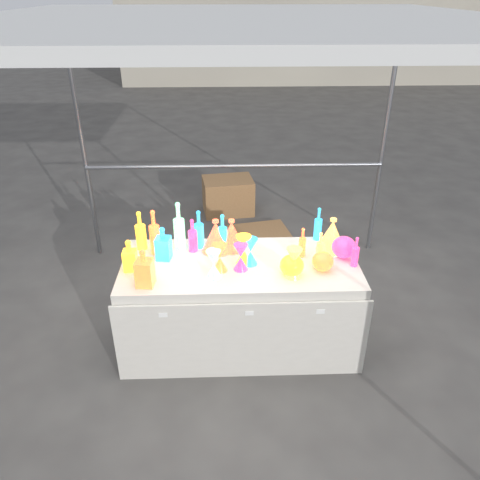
{
  "coord_description": "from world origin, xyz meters",
  "views": [
    {
      "loc": [
        -0.11,
        -3.04,
        2.62
      ],
      "look_at": [
        0.0,
        0.0,
        0.95
      ],
      "focal_mm": 35.0,
      "sensor_mm": 36.0,
      "label": 1
    }
  ],
  "objects_px": {
    "decanter_0": "(130,255)",
    "globe_0": "(292,266)",
    "display_table": "(240,304)",
    "lampshade_0": "(216,235)",
    "hourglass_0": "(220,258)",
    "cardboard_box_closed": "(228,196)"
  },
  "relations": [
    {
      "from": "decanter_0",
      "to": "display_table",
      "type": "bearing_deg",
      "value": 3.11
    },
    {
      "from": "hourglass_0",
      "to": "globe_0",
      "type": "distance_m",
      "value": 0.53
    },
    {
      "from": "decanter_0",
      "to": "lampshade_0",
      "type": "height_order",
      "value": "lampshade_0"
    },
    {
      "from": "cardboard_box_closed",
      "to": "decanter_0",
      "type": "height_order",
      "value": "decanter_0"
    },
    {
      "from": "cardboard_box_closed",
      "to": "display_table",
      "type": "bearing_deg",
      "value": -96.49
    },
    {
      "from": "display_table",
      "to": "decanter_0",
      "type": "xyz_separation_m",
      "value": [
        -0.81,
        -0.05,
        0.5
      ]
    },
    {
      "from": "cardboard_box_closed",
      "to": "globe_0",
      "type": "height_order",
      "value": "globe_0"
    },
    {
      "from": "cardboard_box_closed",
      "to": "hourglass_0",
      "type": "relative_size",
      "value": 2.83
    },
    {
      "from": "cardboard_box_closed",
      "to": "lampshade_0",
      "type": "height_order",
      "value": "lampshade_0"
    },
    {
      "from": "lampshade_0",
      "to": "decanter_0",
      "type": "bearing_deg",
      "value": -162.71
    },
    {
      "from": "decanter_0",
      "to": "lampshade_0",
      "type": "xyz_separation_m",
      "value": [
        0.63,
        0.26,
        0.01
      ]
    },
    {
      "from": "cardboard_box_closed",
      "to": "hourglass_0",
      "type": "distance_m",
      "value": 2.69
    },
    {
      "from": "display_table",
      "to": "cardboard_box_closed",
      "type": "relative_size",
      "value": 2.96
    },
    {
      "from": "display_table",
      "to": "lampshade_0",
      "type": "relative_size",
      "value": 6.81
    },
    {
      "from": "lampshade_0",
      "to": "display_table",
      "type": "bearing_deg",
      "value": -54.17
    },
    {
      "from": "decanter_0",
      "to": "hourglass_0",
      "type": "xyz_separation_m",
      "value": [
        0.66,
        -0.03,
        -0.02
      ]
    },
    {
      "from": "globe_0",
      "to": "decanter_0",
      "type": "bearing_deg",
      "value": 174.6
    },
    {
      "from": "hourglass_0",
      "to": "decanter_0",
      "type": "bearing_deg",
      "value": 177.02
    },
    {
      "from": "decanter_0",
      "to": "globe_0",
      "type": "bearing_deg",
      "value": -6.1
    },
    {
      "from": "lampshade_0",
      "to": "cardboard_box_closed",
      "type": "bearing_deg",
      "value": 81.75
    },
    {
      "from": "display_table",
      "to": "decanter_0",
      "type": "distance_m",
      "value": 0.96
    },
    {
      "from": "display_table",
      "to": "hourglass_0",
      "type": "distance_m",
      "value": 0.52
    }
  ]
}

